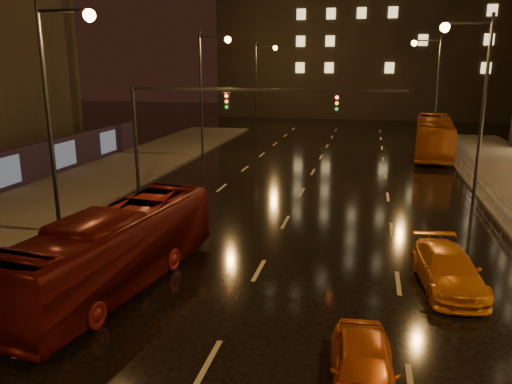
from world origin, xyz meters
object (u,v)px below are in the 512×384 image
at_px(bus_curb, 434,137).
at_px(taxi_far, 448,269).
at_px(bus_red, 116,249).
at_px(taxi_near, 364,369).

height_order(bus_curb, taxi_far, bus_curb).
distance_m(bus_red, bus_curb, 31.93).
xyz_separation_m(taxi_near, taxi_far, (2.71, 6.46, 0.02)).
bearing_deg(bus_curb, taxi_near, -93.84).
bearing_deg(bus_curb, taxi_far, -90.21).
bearing_deg(taxi_near, bus_curb, 76.93).
bearing_deg(bus_red, bus_curb, 72.37).
relative_size(bus_curb, taxi_near, 3.09).
relative_size(taxi_near, taxi_far, 0.83).
height_order(bus_curb, taxi_near, bus_curb).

